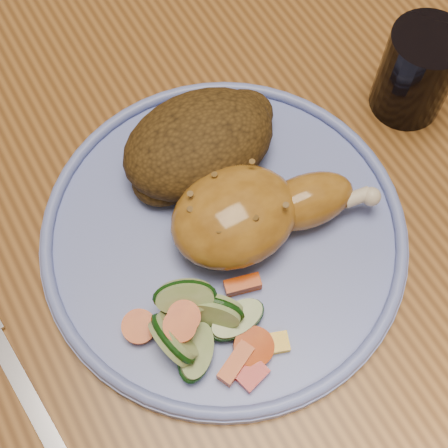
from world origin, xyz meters
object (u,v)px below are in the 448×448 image
object	(u,v)px
fork	(14,369)
drinking_glass	(417,72)
dining_table	(254,140)
plate	(224,235)

from	to	relation	value
fork	drinking_glass	distance (m)	0.41
drinking_glass	dining_table	bearing A→B (deg)	144.80
plate	dining_table	bearing A→B (deg)	48.00
dining_table	fork	size ratio (longest dim) A/B	8.61
plate	fork	bearing A→B (deg)	-175.18
dining_table	drinking_glass	xyz separation A→B (m)	(0.11, -0.08, 0.13)
plate	fork	xyz separation A→B (m)	(-0.19, -0.02, -0.00)
plate	fork	distance (m)	0.19
fork	drinking_glass	size ratio (longest dim) A/B	1.90
dining_table	fork	bearing A→B (deg)	-156.16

